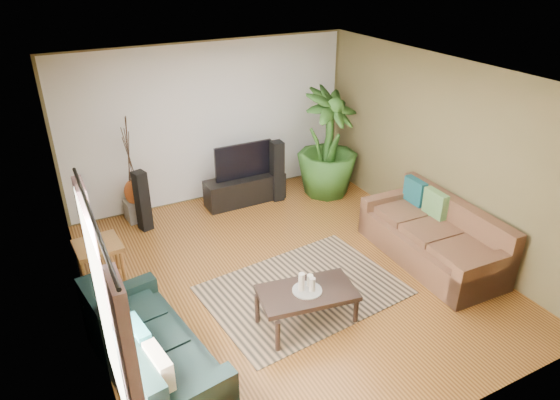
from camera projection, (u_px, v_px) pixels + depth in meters
floor at (287, 274)px, 6.83m from camera, size 5.50×5.50×0.00m
ceiling at (288, 76)px, 5.60m from camera, size 5.50×5.50×0.00m
wall_back at (210, 123)px, 8.39m from camera, size 5.00×0.00×5.00m
wall_front at (447, 314)px, 4.04m from camera, size 5.00×0.00×5.00m
wall_left at (76, 232)px, 5.19m from camera, size 0.00×5.50×5.50m
wall_right at (439, 151)px, 7.24m from camera, size 0.00×5.50×5.50m
backwall_panel at (211, 123)px, 8.38m from camera, size 4.90×0.00×4.90m
window_pane at (105, 318)px, 3.91m from camera, size 0.00×1.80×1.80m
curtain_far at (100, 290)px, 4.64m from camera, size 0.08×0.35×2.20m
curtain_rod at (92, 217)px, 3.52m from camera, size 0.03×1.90×0.03m
sofa_left at (153, 345)px, 5.01m from camera, size 1.13×2.05×0.85m
sofa_right at (432, 233)px, 6.97m from camera, size 1.04×2.18×0.85m
area_rug at (303, 290)px, 6.50m from camera, size 2.60×1.97×0.01m
coffee_table at (307, 306)px, 5.86m from camera, size 1.20×0.78×0.46m
candle_tray at (307, 290)px, 5.75m from camera, size 0.35×0.35×0.02m
candle_tall at (302, 282)px, 5.69m from camera, size 0.07×0.07×0.22m
candle_mid at (312, 284)px, 5.69m from camera, size 0.07×0.07×0.17m
candle_short at (310, 280)px, 5.79m from camera, size 0.07×0.07×0.14m
tv_stand at (245, 190)px, 8.67m from camera, size 1.40×0.44×0.47m
television at (244, 161)px, 8.44m from camera, size 1.03×0.06×0.61m
speaker_left at (142, 201)px, 7.71m from camera, size 0.22×0.24×0.98m
speaker_right at (277, 171)px, 8.62m from camera, size 0.20×0.22×1.08m
potted_plant at (328, 144)px, 8.66m from camera, size 1.40×1.40×1.89m
plant_pot at (326, 186)px, 9.03m from camera, size 0.35×0.35×0.27m
pedestal at (137, 210)px, 8.14m from camera, size 0.37×0.37×0.34m
vase at (134, 192)px, 7.99m from camera, size 0.31×0.31×0.43m
side_table at (101, 263)px, 6.54m from camera, size 0.60×0.60×0.59m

